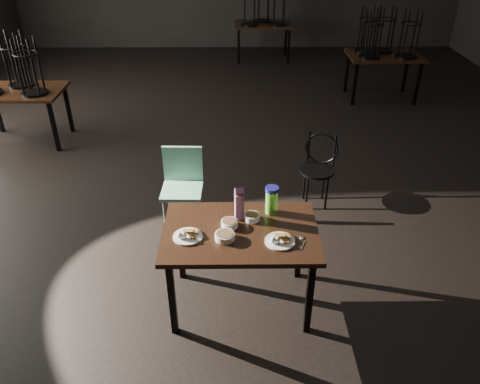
{
  "coord_description": "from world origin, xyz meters",
  "views": [
    {
      "loc": [
        -0.07,
        -5.2,
        2.89
      ],
      "look_at": [
        -0.04,
        -1.9,
        0.85
      ],
      "focal_mm": 35.0,
      "sensor_mm": 36.0,
      "label": 1
    }
  ],
  "objects_px": {
    "water_bottle": "(272,200)",
    "school_chair": "(183,182)",
    "bentwood_chair": "(319,164)",
    "main_table": "(240,238)",
    "juice_carton": "(239,204)"
  },
  "relations": [
    {
      "from": "water_bottle",
      "to": "school_chair",
      "type": "height_order",
      "value": "water_bottle"
    },
    {
      "from": "bentwood_chair",
      "to": "main_table",
      "type": "bearing_deg",
      "value": -98.55
    },
    {
      "from": "water_bottle",
      "to": "bentwood_chair",
      "type": "bearing_deg",
      "value": 65.21
    },
    {
      "from": "juice_carton",
      "to": "bentwood_chair",
      "type": "distance_m",
      "value": 1.7
    },
    {
      "from": "school_chair",
      "to": "main_table",
      "type": "bearing_deg",
      "value": -62.11
    },
    {
      "from": "main_table",
      "to": "school_chair",
      "type": "xyz_separation_m",
      "value": [
        -0.57,
        1.13,
        -0.15
      ]
    },
    {
      "from": "bentwood_chair",
      "to": "school_chair",
      "type": "xyz_separation_m",
      "value": [
        -1.44,
        -0.44,
        0.04
      ]
    },
    {
      "from": "water_bottle",
      "to": "bentwood_chair",
      "type": "distance_m",
      "value": 1.52
    },
    {
      "from": "water_bottle",
      "to": "school_chair",
      "type": "distance_m",
      "value": 1.26
    },
    {
      "from": "water_bottle",
      "to": "bentwood_chair",
      "type": "height_order",
      "value": "water_bottle"
    },
    {
      "from": "water_bottle",
      "to": "school_chair",
      "type": "bearing_deg",
      "value": 132.69
    },
    {
      "from": "school_chair",
      "to": "bentwood_chair",
      "type": "bearing_deg",
      "value": 18.32
    },
    {
      "from": "juice_carton",
      "to": "water_bottle",
      "type": "bearing_deg",
      "value": 15.41
    },
    {
      "from": "main_table",
      "to": "bentwood_chair",
      "type": "relative_size",
      "value": 1.49
    },
    {
      "from": "bentwood_chair",
      "to": "school_chair",
      "type": "bearing_deg",
      "value": -142.59
    }
  ]
}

